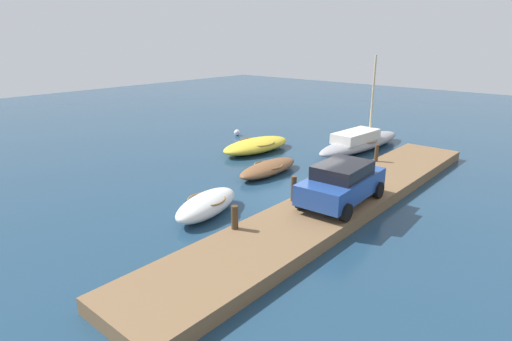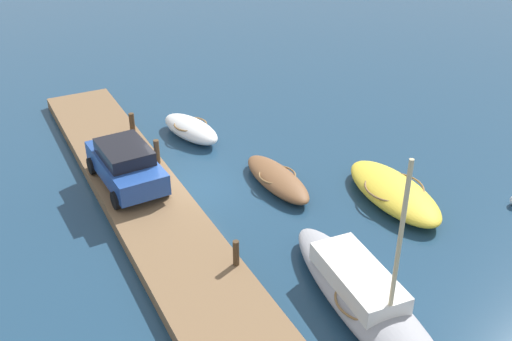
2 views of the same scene
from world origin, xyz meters
name	(u,v)px [view 1 (image 1 of 2)]	position (x,y,z in m)	size (l,w,h in m)	color
ground_plane	(303,196)	(0.00, 0.00, 0.00)	(84.00, 84.00, 0.00)	navy
dock_platform	(342,202)	(0.00, -1.84, 0.23)	(20.40, 2.91, 0.47)	brown
sailboat_grey	(360,142)	(8.55, 1.87, 0.51)	(7.93, 2.44, 5.46)	#939399
motorboat_yellow	(256,145)	(4.22, 6.30, 0.38)	(4.96, 2.41, 0.75)	gold
rowboat_white	(207,204)	(-4.00, 1.70, 0.42)	(3.67, 2.15, 0.82)	white
rowboat_brown	(268,168)	(1.36, 3.05, 0.32)	(4.01, 1.46, 0.62)	brown
mooring_post_west	(235,217)	(-4.89, -0.63, 0.87)	(0.23, 0.23, 0.80)	#47331E
mooring_post_mid_west	(294,189)	(-1.63, -0.63, 0.96)	(0.22, 0.22, 0.99)	#47331E
mooring_post_mid_east	(376,153)	(5.45, -0.63, 0.89)	(0.19, 0.19, 0.85)	#47331E
parked_car	(342,182)	(-0.63, -2.13, 1.29)	(4.08, 2.19, 1.57)	#234793
marker_buoy	(237,133)	(6.51, 10.02, 0.21)	(0.42, 0.42, 0.42)	silver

